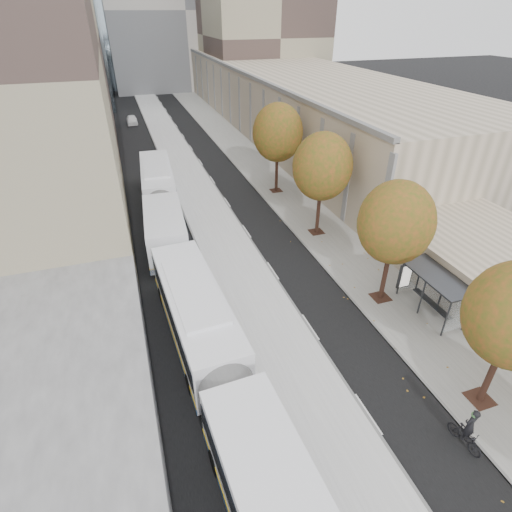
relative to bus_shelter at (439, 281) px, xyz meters
name	(u,v)px	position (x,y,z in m)	size (l,w,h in m)	color
bus_platform	(193,185)	(-9.56, 24.04, -2.11)	(4.25, 150.00, 0.15)	silver
sidewalk	(267,176)	(-1.56, 24.04, -2.15)	(4.75, 150.00, 0.08)	gray
building_tan	(272,87)	(9.81, 53.04, 1.81)	(18.00, 92.00, 8.00)	gray
building_far_block	(178,10)	(0.31, 85.04, 12.81)	(30.00, 18.00, 30.00)	#A8A29A
bus_shelter	(439,281)	(0.00, 0.00, 0.00)	(1.90, 4.40, 2.53)	#383A3F
tree_c	(396,223)	(-2.09, 2.04, 3.06)	(4.20, 4.20, 7.28)	#321D13
tree_d	(322,167)	(-2.09, 11.04, 3.28)	(4.40, 4.40, 7.60)	#321D13
tree_e	(278,133)	(-2.09, 20.04, 3.50)	(4.60, 4.60, 7.92)	#321D13
bus_near	(219,369)	(-13.29, -1.83, -0.50)	(3.67, 18.67, 3.09)	white
bus_far	(160,199)	(-13.42, 17.72, -0.50)	(3.86, 18.69, 3.09)	white
cyclist	(467,433)	(-4.46, -7.47, -1.41)	(0.66, 1.69, 2.11)	black
distant_car	(132,120)	(-13.62, 52.13, -1.54)	(1.52, 3.78, 1.29)	white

